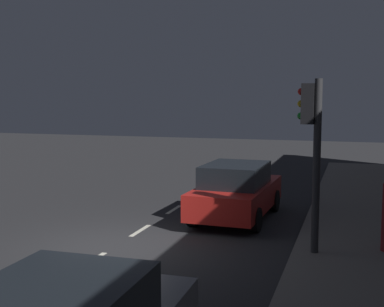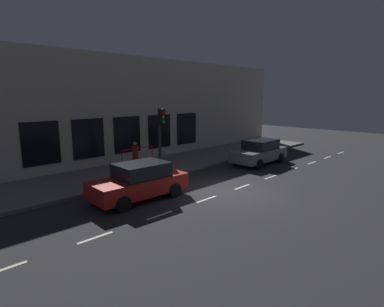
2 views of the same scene
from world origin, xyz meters
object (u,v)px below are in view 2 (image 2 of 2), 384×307
parked_car_1 (259,152)px  pedestrian_0 (135,157)px  parked_car_0 (140,181)px  traffic_light (161,130)px

parked_car_1 → pedestrian_0: (3.62, 7.22, 0.14)m
parked_car_0 → pedestrian_0: 4.63m
parked_car_1 → pedestrian_0: bearing=62.5°
parked_car_0 → pedestrian_0: pedestrian_0 is taller
traffic_light → parked_car_1: (-2.00, -6.63, -1.80)m
parked_car_0 → pedestrian_0: bearing=-30.3°
traffic_light → pedestrian_0: 2.39m
parked_car_0 → parked_car_1: size_ratio=0.99×
parked_car_1 → parked_car_0: bearing=90.8°
parked_car_0 → parked_car_1: (0.29, -9.70, 0.00)m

